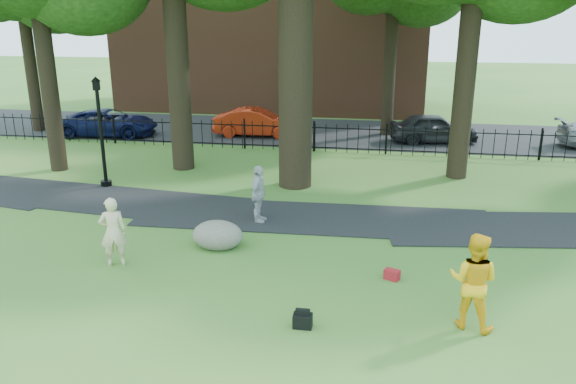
% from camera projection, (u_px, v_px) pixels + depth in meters
% --- Properties ---
extents(ground, '(120.00, 120.00, 0.00)m').
position_uv_depth(ground, '(246.00, 276.00, 12.47)').
color(ground, '#2B6222').
rests_on(ground, ground).
extents(footpath, '(36.07, 3.85, 0.03)m').
position_uv_depth(footpath, '(313.00, 218.00, 15.97)').
color(footpath, black).
rests_on(footpath, ground).
extents(street, '(80.00, 7.00, 0.02)m').
position_uv_depth(street, '(324.00, 132.00, 27.49)').
color(street, black).
rests_on(street, ground).
extents(iron_fence, '(44.00, 0.04, 1.20)m').
position_uv_depth(iron_fence, '(314.00, 137.00, 23.55)').
color(iron_fence, black).
rests_on(iron_fence, ground).
extents(brick_building, '(18.00, 8.00, 12.00)m').
position_uv_depth(brick_building, '(274.00, 6.00, 33.82)').
color(brick_building, brown).
rests_on(brick_building, ground).
extents(woman, '(0.71, 0.61, 1.64)m').
position_uv_depth(woman, '(113.00, 232.00, 12.80)').
color(woman, beige).
rests_on(woman, ground).
extents(man, '(1.09, 0.98, 1.85)m').
position_uv_depth(man, '(473.00, 281.00, 10.21)').
color(man, yellow).
rests_on(man, ground).
extents(pedestrian, '(0.47, 0.98, 1.63)m').
position_uv_depth(pedestrian, '(258.00, 194.00, 15.45)').
color(pedestrian, '#ADACB1').
rests_on(pedestrian, ground).
extents(boulder, '(1.53, 1.35, 0.74)m').
position_uv_depth(boulder, '(217.00, 233.00, 13.92)').
color(boulder, '#635E53').
rests_on(boulder, ground).
extents(lamppost, '(0.36, 0.36, 3.66)m').
position_uv_depth(lamppost, '(101.00, 134.00, 18.38)').
color(lamppost, black).
rests_on(lamppost, ground).
extents(backpack, '(0.36, 0.23, 0.27)m').
position_uv_depth(backpack, '(303.00, 321.00, 10.40)').
color(backpack, black).
rests_on(backpack, ground).
extents(red_bag, '(0.38, 0.32, 0.22)m').
position_uv_depth(red_bag, '(392.00, 275.00, 12.29)').
color(red_bag, maroon).
rests_on(red_bag, ground).
extents(red_sedan, '(4.07, 1.60, 1.32)m').
position_uv_depth(red_sedan, '(257.00, 122.00, 26.46)').
color(red_sedan, '#A6220C').
rests_on(red_sedan, ground).
extents(navy_van, '(4.65, 2.44, 1.25)m').
position_uv_depth(navy_van, '(109.00, 123.00, 26.57)').
color(navy_van, '#0B103A').
rests_on(navy_van, ground).
extents(grey_car, '(4.09, 2.20, 1.32)m').
position_uv_depth(grey_car, '(434.00, 128.00, 25.15)').
color(grey_car, black).
rests_on(grey_car, ground).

